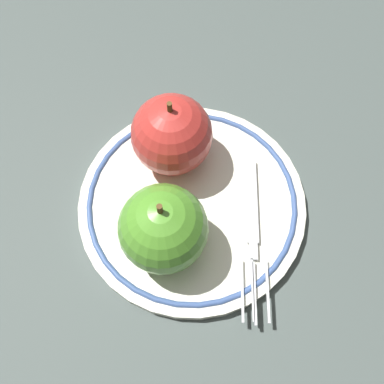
{
  "coord_description": "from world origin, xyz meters",
  "views": [
    {
      "loc": [
        -0.09,
        -0.17,
        0.42
      ],
      "look_at": [
        -0.01,
        -0.01,
        0.04
      ],
      "focal_mm": 40.0,
      "sensor_mm": 36.0,
      "label": 1
    }
  ],
  "objects_px": {
    "plate": "(192,203)",
    "fork": "(253,230)",
    "apple_red_whole": "(163,229)",
    "apple_second_whole": "(172,135)"
  },
  "relations": [
    {
      "from": "plate",
      "to": "fork",
      "type": "height_order",
      "value": "fork"
    },
    {
      "from": "plate",
      "to": "apple_red_whole",
      "type": "relative_size",
      "value": 2.55
    },
    {
      "from": "apple_red_whole",
      "to": "apple_second_whole",
      "type": "xyz_separation_m",
      "value": [
        0.05,
        0.09,
        0.0
      ]
    },
    {
      "from": "apple_red_whole",
      "to": "apple_second_whole",
      "type": "relative_size",
      "value": 1.0
    },
    {
      "from": "plate",
      "to": "apple_second_whole",
      "type": "xyz_separation_m",
      "value": [
        0.01,
        0.06,
        0.05
      ]
    },
    {
      "from": "plate",
      "to": "apple_second_whole",
      "type": "bearing_deg",
      "value": 84.76
    },
    {
      "from": "apple_second_whole",
      "to": "fork",
      "type": "bearing_deg",
      "value": -73.19
    },
    {
      "from": "fork",
      "to": "apple_second_whole",
      "type": "bearing_deg",
      "value": -135.67
    },
    {
      "from": "apple_red_whole",
      "to": "apple_second_whole",
      "type": "height_order",
      "value": "same"
    },
    {
      "from": "apple_second_whole",
      "to": "fork",
      "type": "distance_m",
      "value": 0.13
    }
  ]
}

